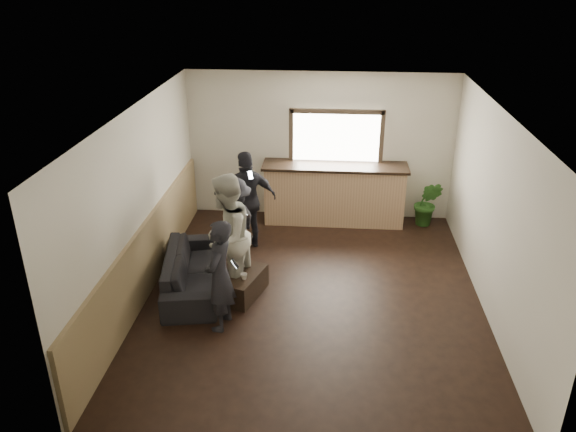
# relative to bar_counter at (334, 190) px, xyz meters

# --- Properties ---
(ground) EXTENTS (5.00, 6.00, 0.01)m
(ground) POSITION_rel_bar_counter_xyz_m (-0.30, -2.70, -0.64)
(ground) COLOR black
(room_shell) EXTENTS (5.01, 6.01, 2.80)m
(room_shell) POSITION_rel_bar_counter_xyz_m (-1.04, -2.70, 0.83)
(room_shell) COLOR silver
(room_shell) RESTS_ON ground
(bar_counter) EXTENTS (2.70, 0.68, 2.13)m
(bar_counter) POSITION_rel_bar_counter_xyz_m (0.00, 0.00, 0.00)
(bar_counter) COLOR tan
(bar_counter) RESTS_ON ground
(sofa) EXTENTS (1.12, 2.12, 0.59)m
(sofa) POSITION_rel_bar_counter_xyz_m (-2.12, -2.62, -0.35)
(sofa) COLOR black
(sofa) RESTS_ON ground
(coffee_table) EXTENTS (0.69, 0.93, 0.37)m
(coffee_table) POSITION_rel_bar_counter_xyz_m (-1.32, -2.78, -0.46)
(coffee_table) COLOR black
(coffee_table) RESTS_ON ground
(cup_a) EXTENTS (0.16, 0.16, 0.09)m
(cup_a) POSITION_rel_bar_counter_xyz_m (-1.35, -2.57, -0.22)
(cup_a) COLOR silver
(cup_a) RESTS_ON coffee_table
(cup_b) EXTENTS (0.12, 0.12, 0.09)m
(cup_b) POSITION_rel_bar_counter_xyz_m (-1.28, -2.93, -0.23)
(cup_b) COLOR silver
(cup_b) RESTS_ON coffee_table
(potted_plant) EXTENTS (0.60, 0.54, 0.90)m
(potted_plant) POSITION_rel_bar_counter_xyz_m (1.76, -0.05, -0.19)
(potted_plant) COLOR #2D6623
(potted_plant) RESTS_ON ground
(person_a) EXTENTS (0.50, 0.63, 1.59)m
(person_a) POSITION_rel_bar_counter_xyz_m (-1.49, -3.57, 0.15)
(person_a) COLOR black
(person_a) RESTS_ON ground
(person_b) EXTENTS (0.90, 1.05, 1.90)m
(person_b) POSITION_rel_bar_counter_xyz_m (-1.55, -2.73, 0.31)
(person_b) COLOR #B9B8A7
(person_b) RESTS_ON ground
(person_c) EXTENTS (0.90, 1.16, 1.57)m
(person_c) POSITION_rel_bar_counter_xyz_m (-1.57, -1.99, 0.15)
(person_c) COLOR black
(person_c) RESTS_ON ground
(person_d) EXTENTS (1.10, 0.82, 1.74)m
(person_d) POSITION_rel_bar_counter_xyz_m (-1.48, -1.17, 0.23)
(person_d) COLOR black
(person_d) RESTS_ON ground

